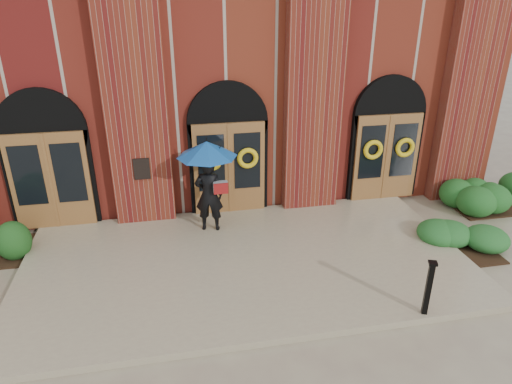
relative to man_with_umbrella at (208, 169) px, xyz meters
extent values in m
plane|color=tan|center=(0.65, -1.77, -1.79)|extent=(90.00, 90.00, 0.00)
cube|color=tan|center=(0.65, -1.62, -1.71)|extent=(10.00, 5.30, 0.15)
cube|color=maroon|center=(0.65, 7.13, 1.71)|extent=(16.00, 12.00, 7.00)
cube|color=black|center=(-1.60, 0.70, -0.14)|extent=(0.40, 0.05, 0.55)
cube|color=maroon|center=(-1.60, 0.95, 1.71)|extent=(1.50, 0.45, 7.00)
cube|color=maroon|center=(2.90, 0.95, 1.71)|extent=(1.50, 0.45, 7.00)
cube|color=maroon|center=(7.40, 0.95, 1.71)|extent=(1.50, 0.45, 7.00)
cube|color=olive|center=(-3.85, 0.94, -0.39)|extent=(1.90, 0.10, 2.50)
cylinder|color=black|center=(-3.85, 1.08, 0.86)|extent=(2.10, 0.22, 2.10)
cube|color=olive|center=(0.65, 0.94, -0.39)|extent=(1.90, 0.10, 2.50)
cylinder|color=black|center=(0.65, 1.08, 0.86)|extent=(2.10, 0.22, 2.10)
cube|color=olive|center=(5.15, 0.94, -0.39)|extent=(1.90, 0.10, 2.50)
cylinder|color=black|center=(5.15, 1.08, 0.86)|extent=(2.10, 0.22, 2.10)
torus|color=yellow|center=(0.17, 0.82, -0.09)|extent=(0.57, 0.13, 0.57)
torus|color=yellow|center=(1.13, 0.82, -0.09)|extent=(0.57, 0.13, 0.57)
torus|color=yellow|center=(4.67, 0.82, -0.09)|extent=(0.57, 0.13, 0.57)
torus|color=yellow|center=(5.63, 0.82, -0.09)|extent=(0.57, 0.13, 0.57)
imported|color=black|center=(0.00, 0.00, -0.69)|extent=(0.77, 0.59, 1.90)
cone|color=#1452A0|center=(0.00, 0.00, 0.51)|extent=(1.74, 1.74, 0.38)
cylinder|color=black|center=(0.05, -0.05, 0.01)|extent=(0.02, 0.02, 0.63)
cube|color=#ADAFB2|center=(0.27, -0.15, -0.43)|extent=(0.38, 0.25, 0.28)
cube|color=maroon|center=(0.27, -0.25, -0.43)|extent=(0.35, 0.10, 0.28)
cube|color=black|center=(3.63, -4.12, -1.09)|extent=(0.13, 0.13, 1.09)
cube|color=black|center=(3.63, -4.12, -0.52)|extent=(0.20, 0.20, 0.04)
ellipsoid|color=#1D521D|center=(8.65, 0.01, -1.40)|extent=(2.99, 1.20, 0.77)
ellipsoid|color=#1F5722|center=(5.75, -2.01, -1.52)|extent=(1.53, 1.31, 0.54)
camera|label=1|loc=(-0.86, -10.34, 4.00)|focal=32.00mm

